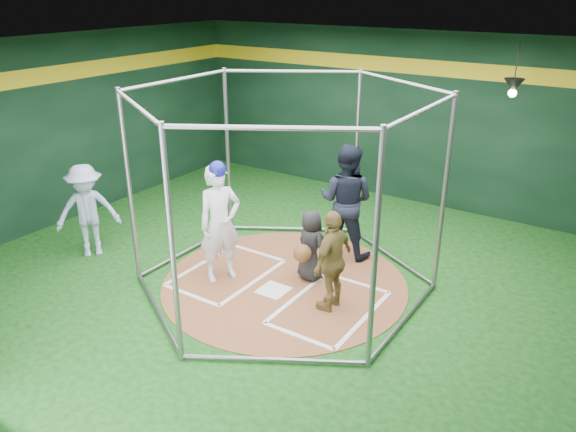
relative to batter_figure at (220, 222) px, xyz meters
The scene contains 12 objects.
room_shell 1.28m from the batter_figure, 23.67° to the left, with size 10.10×9.10×3.53m.
clay_disc 1.38m from the batter_figure, 23.25° to the left, with size 3.80×3.80×0.01m, color brown.
home_plate 1.32m from the batter_figure, ahead, with size 0.43×0.43×0.01m, color white.
batter_box_left 0.96m from the batter_figure, 102.93° to the left, with size 1.17×1.77×0.01m.
batter_box_right 2.10m from the batter_figure, ahead, with size 1.17×1.77×0.01m.
batting_cage 1.13m from the batter_figure, 23.25° to the left, with size 4.05×4.67×3.00m.
pendant_lamp_near 5.37m from the batter_figure, 52.03° to the left, with size 0.34×0.34×0.90m.
batter_figure is the anchor object (origin of this frame).
visitor_leopard 1.89m from the batter_figure, ahead, with size 0.87×0.36×1.49m, color #AC9049.
catcher_figure 1.43m from the batter_figure, 31.40° to the left, with size 0.64×0.65×1.15m.
umpire 2.17m from the batter_figure, 56.18° to the left, with size 0.94×0.74×1.94m, color black.
bystander_blue 2.48m from the batter_figure, 166.47° to the right, with size 1.04×0.60×1.61m, color #97A9C8.
Camera 1 is at (4.27, -6.37, 4.34)m, focal length 35.00 mm.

